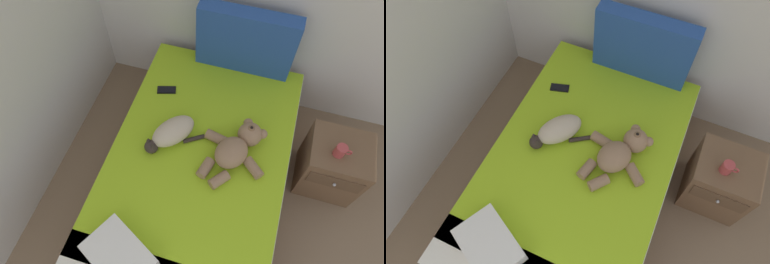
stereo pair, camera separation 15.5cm
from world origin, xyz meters
TOP-DOWN VIEW (x-y plane):
  - bed at (1.21, 3.22)m, footprint 1.30×2.07m
  - patterned_cushion at (1.31, 4.16)m, footprint 0.76×0.14m
  - cat at (0.98, 3.33)m, footprint 0.40×0.39m
  - teddy_bear at (1.45, 3.35)m, footprint 0.47×0.57m
  - cell_phone at (0.80, 3.74)m, footprint 0.16×0.11m
  - throw_pillow at (0.94, 2.45)m, footprint 0.48×0.43m
  - nightstand at (2.20, 3.61)m, footprint 0.45×0.44m
  - mug at (2.16, 3.55)m, footprint 0.12×0.08m

SIDE VIEW (x-z plane):
  - bed at x=1.21m, z-range 0.00..0.54m
  - nightstand at x=2.20m, z-range 0.00..0.54m
  - cell_phone at x=0.80m, z-range 0.54..0.55m
  - mug at x=2.16m, z-range 0.54..0.63m
  - throw_pillow at x=0.94m, z-range 0.54..0.65m
  - cat at x=0.98m, z-range 0.54..0.69m
  - teddy_bear at x=1.45m, z-range 0.53..0.71m
  - patterned_cushion at x=1.31m, z-range 0.54..1.08m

